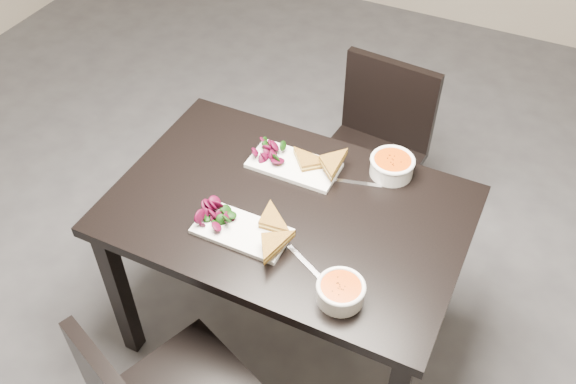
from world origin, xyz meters
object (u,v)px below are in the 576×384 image
object	(u,v)px
plate_near	(242,231)
table	(288,226)
soup_bowl_near	(341,291)
plate_far	(294,165)
chair_far	(375,145)
soup_bowl_far	(392,165)

from	to	relation	value
plate_near	table	bearing A→B (deg)	64.16
soup_bowl_near	plate_far	world-z (taller)	soup_bowl_near
plate_far	plate_near	bearing A→B (deg)	-92.50
plate_near	soup_bowl_near	size ratio (longest dim) A/B	2.12
chair_far	soup_bowl_near	distance (m)	1.08
table	chair_far	bearing A→B (deg)	84.63
plate_far	soup_bowl_far	distance (m)	0.35
soup_bowl_far	chair_far	bearing A→B (deg)	113.94
chair_far	plate_near	bearing A→B (deg)	-94.58
soup_bowl_near	soup_bowl_far	distance (m)	0.59
table	soup_bowl_far	bearing A→B (deg)	50.03
chair_far	plate_near	size ratio (longest dim) A/B	2.73
plate_far	soup_bowl_far	xyz separation A→B (m)	(0.33, 0.12, 0.03)
plate_near	soup_bowl_far	distance (m)	0.59
table	chair_far	distance (m)	0.76
chair_far	soup_bowl_far	bearing A→B (deg)	-61.12
plate_near	chair_far	bearing A→B (deg)	80.48
chair_far	plate_near	world-z (taller)	chair_far
soup_bowl_near	plate_far	bearing A→B (deg)	128.72
chair_far	soup_bowl_near	xyz separation A→B (m)	(0.23, -1.01, 0.30)
soup_bowl_near	soup_bowl_far	xyz separation A→B (m)	(-0.04, 0.58, 0.00)
plate_near	soup_bowl_far	bearing A→B (deg)	54.56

